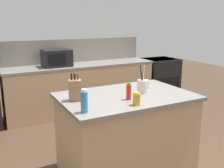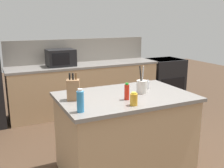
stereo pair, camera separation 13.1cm
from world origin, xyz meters
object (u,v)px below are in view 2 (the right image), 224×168
object	(u,v)px
hot_sauce_bottle	(127,92)
dish_soap_bottle	(80,101)
utensil_crock	(142,86)
range_oven	(164,79)
knife_block	(73,90)
microwave	(61,58)
salt_shaker	(148,85)
honey_jar	(134,99)

from	to	relation	value
hot_sauce_bottle	dish_soap_bottle	size ratio (longest dim) A/B	0.83
utensil_crock	hot_sauce_bottle	distance (m)	0.32
range_oven	knife_block	distance (m)	3.53
knife_block	dish_soap_bottle	world-z (taller)	knife_block
microwave	utensil_crock	bearing A→B (deg)	-80.38
hot_sauce_bottle	knife_block	bearing A→B (deg)	155.95
microwave	dish_soap_bottle	xyz separation A→B (m)	(-0.47, -2.51, -0.05)
knife_block	salt_shaker	distance (m)	0.96
microwave	honey_jar	bearing A→B (deg)	-88.46
honey_jar	dish_soap_bottle	size ratio (longest dim) A/B	0.61
knife_block	salt_shaker	world-z (taller)	knife_block
range_oven	utensil_crock	size ratio (longest dim) A/B	2.87
hot_sauce_bottle	salt_shaker	size ratio (longest dim) A/B	1.65
dish_soap_bottle	range_oven	bearing A→B (deg)	41.84
knife_block	hot_sauce_bottle	world-z (taller)	knife_block
honey_jar	knife_block	bearing A→B (deg)	138.71
range_oven	dish_soap_bottle	bearing A→B (deg)	-138.16
range_oven	salt_shaker	world-z (taller)	salt_shaker
hot_sauce_bottle	salt_shaker	xyz separation A→B (m)	(0.45, 0.29, -0.03)
range_oven	dish_soap_bottle	xyz separation A→B (m)	(-2.81, -2.51, 0.58)
range_oven	knife_block	xyz separation A→B (m)	(-2.76, -2.13, 0.59)
knife_block	dish_soap_bottle	size ratio (longest dim) A/B	1.31
knife_block	honey_jar	size ratio (longest dim) A/B	2.17
hot_sauce_bottle	salt_shaker	distance (m)	0.53
utensil_crock	dish_soap_bottle	world-z (taller)	utensil_crock
range_oven	honey_jar	world-z (taller)	honey_jar
hot_sauce_bottle	dish_soap_bottle	distance (m)	0.59
microwave	knife_block	world-z (taller)	microwave
microwave	hot_sauce_bottle	size ratio (longest dim) A/B	2.75
range_oven	hot_sauce_bottle	bearing A→B (deg)	-133.53
utensil_crock	honey_jar	size ratio (longest dim) A/B	2.39
knife_block	range_oven	bearing A→B (deg)	58.85
utensil_crock	dish_soap_bottle	size ratio (longest dim) A/B	1.45
honey_jar	hot_sauce_bottle	bearing A→B (deg)	81.77
salt_shaker	hot_sauce_bottle	bearing A→B (deg)	-147.24
salt_shaker	utensil_crock	bearing A→B (deg)	-141.38
range_oven	microwave	distance (m)	2.42
range_oven	honey_jar	size ratio (longest dim) A/B	6.87
honey_jar	dish_soap_bottle	xyz separation A→B (m)	(-0.54, 0.04, 0.04)
microwave	utensil_crock	distance (m)	2.24
range_oven	knife_block	bearing A→B (deg)	-142.31
hot_sauce_bottle	range_oven	bearing A→B (deg)	46.47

